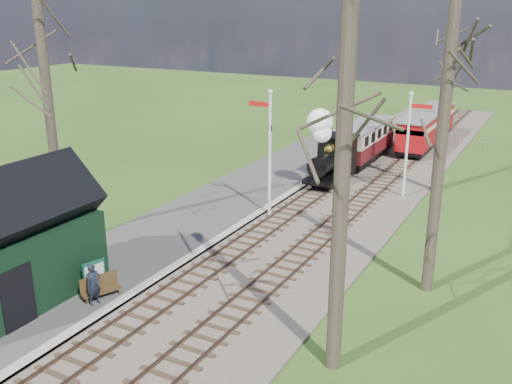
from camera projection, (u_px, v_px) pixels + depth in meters
distant_hills at (457, 222)px, 72.42m from camera, size 114.40×48.00×22.02m
ballast_bed at (350, 189)px, 32.04m from camera, size 8.00×60.00×0.10m
track_near at (328, 185)px, 32.61m from camera, size 1.60×60.00×0.15m
track_far at (372, 192)px, 31.43m from camera, size 1.60×60.00×0.15m
platform at (199, 218)px, 27.52m from camera, size 5.00×44.00×0.20m
coping_strip at (240, 226)px, 26.47m from camera, size 0.40×44.00×0.21m
station_shed at (7, 246)px, 18.86m from camera, size 3.25×6.30×4.78m
semaphore_near at (269, 145)px, 26.86m from camera, size 1.22×0.24×6.22m
semaphore_far at (409, 137)px, 29.62m from camera, size 1.22×0.24×5.72m
bare_trees at (246, 141)px, 20.49m from camera, size 15.51×22.39×12.00m
fence_line at (399, 133)px, 44.04m from camera, size 12.60×0.08×1.00m
locomotive at (330, 151)px, 32.08m from camera, size 1.80×4.19×4.49m
coach at (364, 140)px, 37.32m from camera, size 2.10×7.19×2.21m
red_carriage_a at (418, 134)px, 39.31m from camera, size 1.98×4.91×2.09m
red_carriage_b at (435, 121)px, 43.91m from camera, size 1.98×4.91×2.09m
sign_board at (94, 277)px, 19.89m from camera, size 0.34×0.81×1.21m
bench at (100, 287)px, 19.73m from camera, size 0.92×1.41×0.78m
person at (94, 284)px, 19.11m from camera, size 0.46×0.60×1.47m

